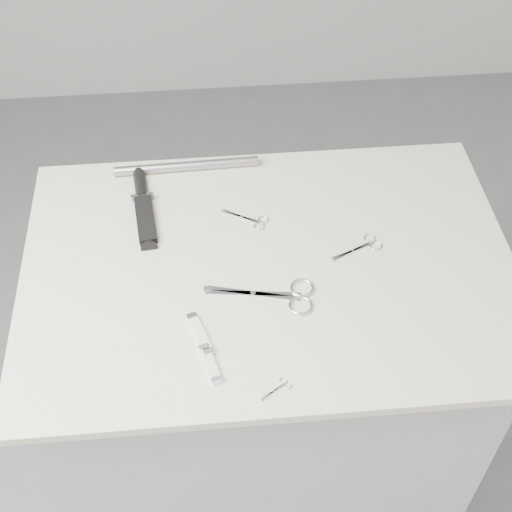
{
  "coord_description": "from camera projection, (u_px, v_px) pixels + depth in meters",
  "views": [
    {
      "loc": [
        -0.11,
        -0.96,
        1.99
      ],
      "look_at": [
        -0.02,
        0.03,
        0.92
      ],
      "focal_mm": 50.0,
      "sensor_mm": 36.0,
      "label": 1
    }
  ],
  "objects": [
    {
      "name": "ground",
      "position": [
        265.0,
        472.0,
        2.12
      ],
      "size": [
        4.0,
        4.0,
        0.01
      ],
      "primitive_type": "cube",
      "color": "slate",
      "rests_on": "ground"
    },
    {
      "name": "plinth",
      "position": [
        267.0,
        390.0,
        1.79
      ],
      "size": [
        0.9,
        0.6,
        0.9
      ],
      "primitive_type": "cube",
      "color": "#B2B2B0",
      "rests_on": "ground"
    },
    {
      "name": "display_board",
      "position": [
        269.0,
        268.0,
        1.45
      ],
      "size": [
        1.0,
        0.7,
        0.02
      ],
      "primitive_type": "cube",
      "color": "beige",
      "rests_on": "plinth"
    },
    {
      "name": "sheathed_knife",
      "position": [
        143.0,
        203.0,
        1.55
      ],
      "size": [
        0.06,
        0.23,
        0.03
      ],
      "rotation": [
        0.0,
        0.0,
        1.68
      ],
      "color": "black",
      "rests_on": "display_board"
    },
    {
      "name": "pocket_knife_b",
      "position": [
        210.0,
        364.0,
        1.27
      ],
      "size": [
        0.04,
        0.09,
        0.01
      ],
      "rotation": [
        0.0,
        0.0,
        1.83
      ],
      "color": "white",
      "rests_on": "display_board"
    },
    {
      "name": "pocket_knife_a",
      "position": [
        200.0,
        334.0,
        1.31
      ],
      "size": [
        0.05,
        0.1,
        0.01
      ],
      "rotation": [
        0.0,
        0.0,
        1.89
      ],
      "color": "white",
      "rests_on": "display_board"
    },
    {
      "name": "large_shears",
      "position": [
        284.0,
        296.0,
        1.38
      ],
      "size": [
        0.21,
        0.1,
        0.01
      ],
      "rotation": [
        0.0,
        0.0,
        -0.19
      ],
      "color": "silver",
      "rests_on": "display_board"
    },
    {
      "name": "embroidery_scissors_a",
      "position": [
        364.0,
        246.0,
        1.47
      ],
      "size": [
        0.11,
        0.07,
        0.0
      ],
      "rotation": [
        0.0,
        0.0,
        0.42
      ],
      "color": "silver",
      "rests_on": "display_board"
    },
    {
      "name": "tiny_scissors",
      "position": [
        279.0,
        388.0,
        1.24
      ],
      "size": [
        0.06,
        0.05,
        0.0
      ],
      "rotation": [
        0.0,
        0.0,
        0.57
      ],
      "color": "silver",
      "rests_on": "display_board"
    },
    {
      "name": "metal_rail",
      "position": [
        187.0,
        166.0,
        1.63
      ],
      "size": [
        0.33,
        0.03,
        0.02
      ],
      "primitive_type": "cylinder",
      "rotation": [
        0.0,
        1.57,
        0.03
      ],
      "color": "#92949A",
      "rests_on": "display_board"
    },
    {
      "name": "embroidery_scissors_b",
      "position": [
        252.0,
        220.0,
        1.53
      ],
      "size": [
        0.1,
        0.07,
        0.0
      ],
      "rotation": [
        0.0,
        0.0,
        -0.52
      ],
      "color": "silver",
      "rests_on": "display_board"
    }
  ]
}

